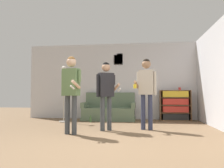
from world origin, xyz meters
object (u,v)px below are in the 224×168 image
couch (109,111)px  drinking_cup (180,89)px  person_watcher_holding_cup (146,85)px  floor_lamp (64,89)px  bookshelf (175,105)px  person_player_foreground_left (71,86)px  bottle_on_floor (91,119)px  person_player_foreground_center (106,88)px

couch → drinking_cup: bearing=4.6°
person_watcher_holding_cup → floor_lamp: bearing=155.4°
bookshelf → person_player_foreground_left: person_player_foreground_left is taller
bookshelf → drinking_cup: drinking_cup is taller
couch → bottle_on_floor: couch is taller
bookshelf → person_player_foreground_center: size_ratio=0.61×
couch → bottle_on_floor: bearing=-127.9°
person_player_foreground_center → drinking_cup: person_player_foreground_center is taller
drinking_cup → bookshelf: bearing=179.9°
couch → bookshelf: size_ratio=1.76×
person_player_foreground_center → drinking_cup: 3.16m
person_player_foreground_left → bookshelf: bearing=47.3°
floor_lamp → drinking_cup: bearing=13.5°
bookshelf → bottle_on_floor: (-2.71, -0.83, -0.42)m
person_player_foreground_center → bottle_on_floor: size_ratio=7.53×
person_player_foreground_left → bottle_on_floor: 2.29m
couch → person_player_foreground_left: 2.85m
couch → person_player_foreground_center: 2.26m
person_watcher_holding_cup → bottle_on_floor: (-1.71, 1.25, -1.01)m
bookshelf → person_watcher_holding_cup: person_watcher_holding_cup is taller
person_player_foreground_center → bottle_on_floor: 1.91m
person_player_foreground_center → bottle_on_floor: (-0.73, 1.49, -0.93)m
bookshelf → person_player_foreground_center: (-1.98, -2.32, 0.52)m
bottle_on_floor → bookshelf: bearing=17.0°
couch → person_watcher_holding_cup: size_ratio=1.01×
drinking_cup → person_player_foreground_center: bearing=-132.7°
floor_lamp → person_player_foreground_left: size_ratio=1.03×
floor_lamp → drinking_cup: size_ratio=18.85×
person_player_foreground_center → person_watcher_holding_cup: bearing=14.3°
bookshelf → person_watcher_holding_cup: bearing=-115.8°
floor_lamp → person_watcher_holding_cup: bearing=-24.6°
bottle_on_floor → drinking_cup: bearing=16.1°
couch → person_player_foreground_left: bearing=-99.6°
couch → person_player_foreground_center: (0.24, -2.13, 0.72)m
floor_lamp → couch: bearing=27.6°
couch → floor_lamp: size_ratio=1.00×
drinking_cup → couch: bearing=-175.4°
couch → drinking_cup: (2.38, 0.19, 0.76)m
floor_lamp → drinking_cup: floor_lamp is taller
bookshelf → person_watcher_holding_cup: (-1.00, -2.07, 0.59)m
floor_lamp → person_player_foreground_left: 2.19m
couch → floor_lamp: floor_lamp is taller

